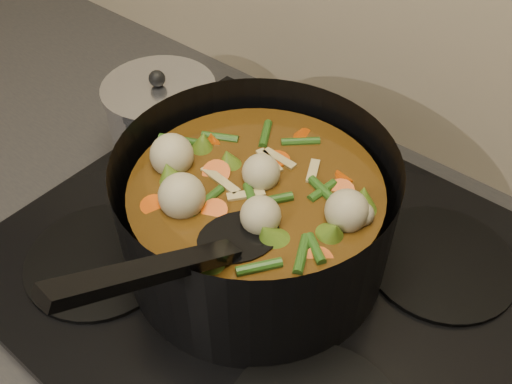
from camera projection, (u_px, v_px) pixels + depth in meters
The scene contains 3 objects.
stovetop at pixel (270, 266), 0.70m from camera, with size 0.62×0.54×0.03m.
stockpot at pixel (256, 215), 0.65m from camera, with size 0.38×0.46×0.23m.
saucepan at pixel (162, 117), 0.81m from camera, with size 0.16×0.16×0.13m.
Camera 1 is at (0.26, 1.59, 1.48)m, focal length 40.00 mm.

